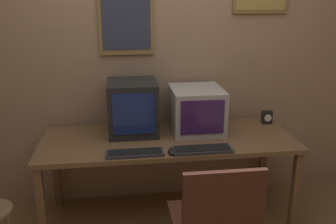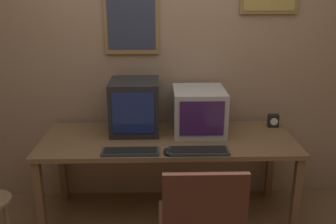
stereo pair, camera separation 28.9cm
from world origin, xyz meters
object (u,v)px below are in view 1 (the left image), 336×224
(monitor_right, at_px, (196,110))
(desk_clock, at_px, (267,117))
(keyboard_main, at_px, (135,153))
(keyboard_side, at_px, (202,149))
(mouse_near_keyboard, at_px, (172,151))
(monitor_left, at_px, (133,107))

(monitor_right, height_order, desk_clock, monitor_right)
(keyboard_main, relative_size, keyboard_side, 0.95)
(monitor_right, relative_size, keyboard_side, 1.06)
(mouse_near_keyboard, bearing_deg, keyboard_side, 3.58)
(keyboard_main, xyz_separation_m, desk_clock, (1.18, 0.51, 0.04))
(monitor_left, distance_m, desk_clock, 1.18)
(monitor_right, bearing_deg, monitor_left, 178.02)
(desk_clock, bearing_deg, monitor_left, -176.97)
(monitor_left, relative_size, mouse_near_keyboard, 3.90)
(mouse_near_keyboard, xyz_separation_m, desk_clock, (0.91, 0.53, 0.04))
(monitor_right, bearing_deg, keyboard_side, -95.65)
(keyboard_main, height_order, desk_clock, desk_clock)
(monitor_right, distance_m, desk_clock, 0.66)
(keyboard_main, distance_m, keyboard_side, 0.49)
(monitor_left, bearing_deg, keyboard_main, -91.26)
(monitor_left, bearing_deg, desk_clock, 3.03)
(monitor_left, distance_m, keyboard_main, 0.49)
(monitor_left, height_order, keyboard_main, monitor_left)
(keyboard_main, bearing_deg, mouse_near_keyboard, -3.20)
(monitor_left, height_order, monitor_right, monitor_left)
(monitor_right, bearing_deg, mouse_near_keyboard, -120.76)
(monitor_right, height_order, mouse_near_keyboard, monitor_right)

